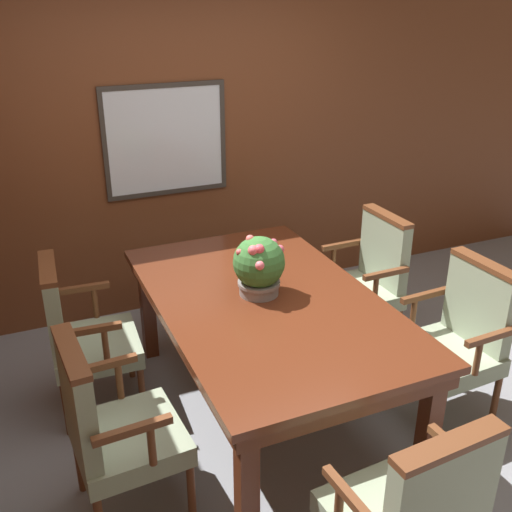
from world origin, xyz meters
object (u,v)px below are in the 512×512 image
Objects in this scene: dining_table at (266,312)px; chair_right_near at (458,337)px; chair_left_far at (81,332)px; potted_plant at (259,266)px; chair_left_near at (111,425)px; chair_right_far at (367,278)px.

chair_right_near reaches higher than dining_table.
potted_plant is (0.97, -0.40, 0.43)m from chair_left_far.
chair_right_near is 2.01m from chair_left_near.
chair_left_far is 1.13m from potted_plant.
potted_plant reaches higher than chair_right_near.
chair_right_near and chair_right_far have the same top height.
potted_plant is (-0.99, -0.36, 0.43)m from chair_right_far.
chair_left_far is 1.00× the size of chair_right_far.
chair_left_far is at bearing 157.43° from potted_plant.
chair_left_far is 1.00× the size of chair_left_near.
chair_right_far reaches higher than dining_table.
chair_right_near is at bearing 2.36° from chair_right_far.
chair_right_far is 2.79× the size of potted_plant.
potted_plant is (0.97, 0.50, 0.43)m from chair_left_near.
chair_left_near is (-2.01, 0.03, 0.00)m from chair_right_near.
chair_right_near is at bearing -23.93° from dining_table.
chair_right_far is at bearing 19.85° from potted_plant.
chair_right_near is 1.00× the size of chair_left_near.
chair_left_far reaches higher than dining_table.
potted_plant is at bearing -71.27° from chair_right_far.
dining_table is 5.62× the size of potted_plant.
chair_left_far is (-2.01, 0.92, 0.00)m from chair_right_near.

